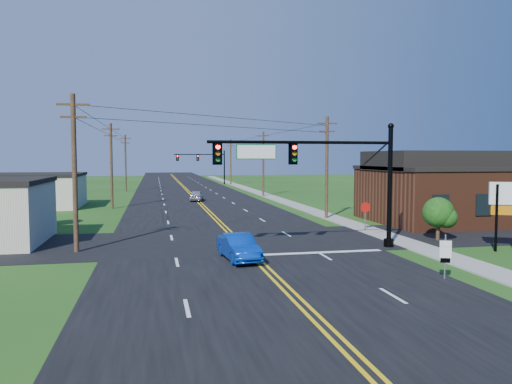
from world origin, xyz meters
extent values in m
plane|color=#1A4213|center=(0.00, 0.00, 0.00)|extent=(260.00, 260.00, 0.00)
cube|color=black|center=(0.00, 50.00, 0.02)|extent=(16.00, 220.00, 0.04)
cube|color=black|center=(0.00, 12.00, 0.02)|extent=(70.00, 10.00, 0.04)
cube|color=gray|center=(10.50, 40.00, 0.04)|extent=(2.00, 160.00, 0.08)
cylinder|color=black|center=(8.80, 8.00, 3.60)|extent=(0.28, 0.28, 7.20)
cylinder|color=black|center=(8.80, 8.00, 0.25)|extent=(0.60, 0.60, 0.50)
sphere|color=black|center=(8.80, 8.00, 7.30)|extent=(0.36, 0.36, 0.36)
cylinder|color=black|center=(3.30, 8.00, 6.30)|extent=(11.00, 0.18, 0.18)
cube|color=#04561F|center=(0.60, 8.00, 5.75)|extent=(2.30, 0.06, 0.85)
cylinder|color=black|center=(8.80, 80.00, 3.60)|extent=(0.28, 0.28, 7.20)
cylinder|color=black|center=(8.80, 80.00, 0.25)|extent=(0.60, 0.60, 0.50)
sphere|color=black|center=(8.80, 80.00, 7.30)|extent=(0.36, 0.36, 0.36)
cylinder|color=black|center=(3.80, 80.00, 6.00)|extent=(10.00, 0.18, 0.18)
cube|color=#04561F|center=(0.60, 80.00, 5.45)|extent=(2.30, 0.06, 0.85)
cube|color=#532817|center=(20.00, 18.00, 2.20)|extent=(14.00, 11.00, 4.40)
cube|color=black|center=(20.00, 18.00, 4.55)|extent=(14.20, 11.20, 0.30)
cube|color=beige|center=(-19.00, 38.00, 1.70)|extent=(12.00, 9.00, 3.40)
cube|color=black|center=(-19.00, 38.00, 3.55)|extent=(12.20, 9.20, 0.30)
cylinder|color=#342017|center=(-9.50, 10.00, 4.50)|extent=(0.28, 0.28, 9.00)
cube|color=#342017|center=(-9.50, 10.00, 8.40)|extent=(1.80, 0.12, 0.12)
cube|color=#342017|center=(-9.50, 10.00, 7.70)|extent=(1.40, 0.12, 0.12)
cylinder|color=#342017|center=(-9.50, 35.00, 4.50)|extent=(0.28, 0.28, 9.00)
cube|color=#342017|center=(-9.50, 35.00, 8.40)|extent=(1.80, 0.12, 0.12)
cube|color=#342017|center=(-9.50, 35.00, 7.70)|extent=(1.40, 0.12, 0.12)
cylinder|color=#342017|center=(-9.50, 62.00, 4.50)|extent=(0.28, 0.28, 9.00)
cube|color=#342017|center=(-9.50, 62.00, 8.40)|extent=(1.80, 0.12, 0.12)
cube|color=#342017|center=(-9.50, 62.00, 7.70)|extent=(1.40, 0.12, 0.12)
cylinder|color=#342017|center=(9.80, 22.00, 4.50)|extent=(0.28, 0.28, 9.00)
cube|color=#342017|center=(9.80, 22.00, 8.40)|extent=(1.80, 0.12, 0.12)
cube|color=#342017|center=(9.80, 22.00, 7.70)|extent=(1.40, 0.12, 0.12)
cylinder|color=#342017|center=(9.80, 48.00, 4.50)|extent=(0.28, 0.28, 9.00)
cube|color=#342017|center=(9.80, 48.00, 8.40)|extent=(1.80, 0.12, 0.12)
cube|color=#342017|center=(9.80, 48.00, 7.70)|extent=(1.40, 0.12, 0.12)
cylinder|color=#342017|center=(9.80, 78.00, 4.50)|extent=(0.28, 0.28, 9.00)
cube|color=#342017|center=(9.80, 78.00, 8.40)|extent=(1.80, 0.12, 0.12)
cube|color=#342017|center=(9.80, 78.00, 7.70)|extent=(1.40, 0.12, 0.12)
cylinder|color=#342017|center=(16.00, 26.00, 0.92)|extent=(0.24, 0.24, 1.85)
sphere|color=#143A0E|center=(16.00, 26.00, 2.60)|extent=(3.00, 3.00, 3.00)
cylinder|color=#342017|center=(13.00, 9.50, 0.66)|extent=(0.24, 0.24, 1.32)
sphere|color=#143A0E|center=(13.00, 9.50, 1.86)|extent=(2.00, 2.00, 2.00)
cylinder|color=#342017|center=(-14.00, 22.00, 0.77)|extent=(0.24, 0.24, 1.54)
sphere|color=#143A0E|center=(-14.00, 22.00, 2.17)|extent=(2.40, 2.40, 2.40)
imported|color=#0734AA|center=(-0.77, 5.96, 0.68)|extent=(1.90, 4.28, 1.37)
imported|color=#A9A9AE|center=(0.03, 42.06, 0.66)|extent=(2.17, 4.09, 1.33)
cylinder|color=slate|center=(7.50, 0.00, 1.02)|extent=(0.08, 0.08, 2.04)
cube|color=white|center=(7.50, -0.03, 1.63)|extent=(0.49, 0.20, 0.28)
cube|color=white|center=(7.50, -0.03, 1.25)|extent=(0.49, 0.20, 0.51)
cube|color=black|center=(7.50, -0.03, 0.88)|extent=(0.40, 0.17, 0.20)
cylinder|color=slate|center=(10.13, 14.47, 1.00)|extent=(0.07, 0.07, 2.00)
cylinder|color=#AC0F09|center=(10.13, 14.44, 1.76)|extent=(0.76, 0.12, 0.76)
cylinder|color=black|center=(14.23, 5.49, 1.95)|extent=(0.20, 0.20, 3.90)
cube|color=white|center=(14.88, 5.49, 3.36)|extent=(1.89, 1.06, 1.30)
cube|color=#CC720C|center=(14.88, 5.49, 2.39)|extent=(1.68, 0.94, 0.54)
camera|label=1|loc=(-5.09, -19.70, 5.45)|focal=35.00mm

